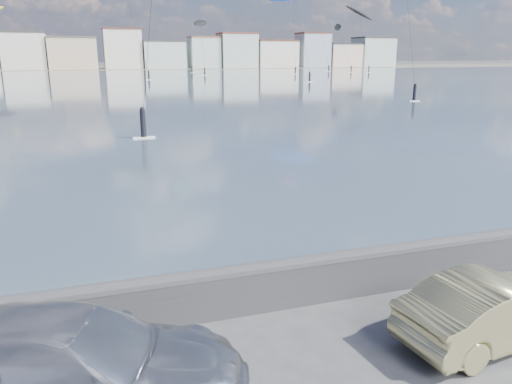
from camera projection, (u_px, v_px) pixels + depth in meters
bay_water at (100, 83)px, 91.47m from camera, size 500.00×177.00×0.00m
far_shore_strip at (92, 68)px, 190.68m from camera, size 500.00×60.00×0.00m
seawall at (230, 289)px, 10.13m from camera, size 400.00×0.36×1.08m
far_buildings at (95, 52)px, 176.67m from camera, size 240.79×13.26×14.60m
car_silver at (72, 365)px, 7.35m from camera, size 5.69×3.74×1.53m
car_champagne at (496, 308)px, 9.22m from camera, size 4.07×1.83×1.30m
kitesurfer_6 at (338, 28)px, 157.41m from camera, size 5.55×18.60×14.82m
kitesurfer_8 at (201, 23)px, 136.25m from camera, size 7.07×20.25×15.15m
kitesurfer_20 at (359, 13)px, 153.05m from camera, size 7.63×17.89×20.39m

